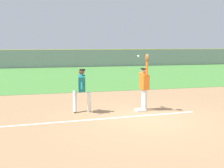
# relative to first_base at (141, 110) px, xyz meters

# --- Properties ---
(ground_plane) EXTENTS (73.16, 73.16, 0.00)m
(ground_plane) POSITION_rel_first_base_xyz_m (-0.15, -1.26, -0.04)
(ground_plane) COLOR #A37A54
(outfield_grass) EXTENTS (52.25, 17.26, 0.01)m
(outfield_grass) POSITION_rel_first_base_xyz_m (-0.15, 13.45, -0.04)
(outfield_grass) COLOR #478438
(outfield_grass) RESTS_ON ground_plane
(chalk_foul_line) EXTENTS (11.99, 0.71, 0.01)m
(chalk_foul_line) POSITION_rel_first_base_xyz_m (-4.00, -0.90, -0.04)
(chalk_foul_line) COLOR white
(chalk_foul_line) RESTS_ON ground_plane
(first_base) EXTENTS (0.39, 0.39, 0.08)m
(first_base) POSITION_rel_first_base_xyz_m (0.00, 0.00, 0.00)
(first_base) COLOR white
(first_base) RESTS_ON ground_plane
(fielder) EXTENTS (0.29, 0.89, 2.28)m
(fielder) POSITION_rel_first_base_xyz_m (0.22, 0.18, 1.08)
(fielder) COLOR silver
(fielder) RESTS_ON ground_plane
(runner) EXTENTS (0.74, 0.85, 1.72)m
(runner) POSITION_rel_first_base_xyz_m (-2.30, 0.35, 0.96)
(runner) COLOR white
(runner) RESTS_ON ground_plane
(baseball) EXTENTS (0.07, 0.07, 0.07)m
(baseball) POSITION_rel_first_base_xyz_m (-0.12, 0.02, 2.16)
(baseball) COLOR white
(outfield_fence) EXTENTS (52.33, 0.08, 2.06)m
(outfield_fence) POSITION_rel_first_base_xyz_m (-0.15, 22.07, 0.99)
(outfield_fence) COLOR #93999E
(outfield_fence) RESTS_ON ground_plane
(parked_car_white) EXTENTS (4.59, 2.52, 1.25)m
(parked_car_white) POSITION_rel_first_base_xyz_m (-4.20, 25.43, 0.63)
(parked_car_white) COLOR white
(parked_car_white) RESTS_ON ground_plane
(parked_car_silver) EXTENTS (4.44, 2.20, 1.25)m
(parked_car_silver) POSITION_rel_first_base_xyz_m (1.05, 25.06, 0.63)
(parked_car_silver) COLOR #B7B7BC
(parked_car_silver) RESTS_ON ground_plane
(parked_car_tan) EXTENTS (4.51, 2.33, 1.25)m
(parked_car_tan) POSITION_rel_first_base_xyz_m (5.76, 24.90, 0.63)
(parked_car_tan) COLOR tan
(parked_car_tan) RESTS_ON ground_plane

